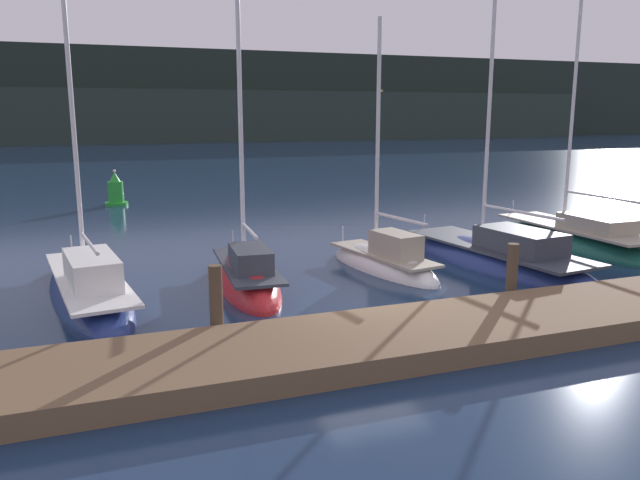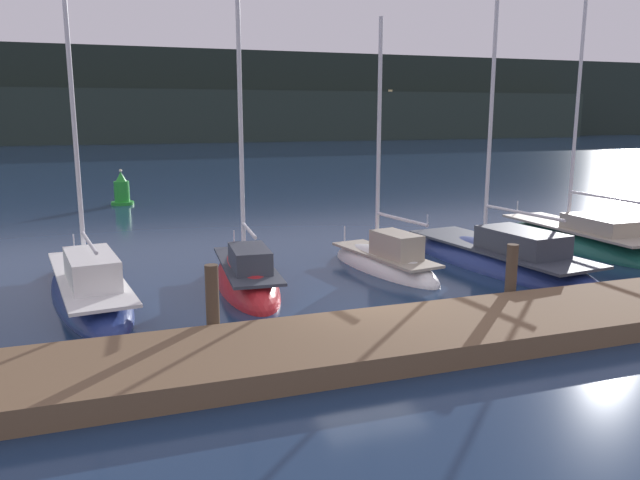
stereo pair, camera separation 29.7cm
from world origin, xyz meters
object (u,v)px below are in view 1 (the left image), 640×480
Objects in this scene: sailboat_berth_4 at (89,292)px; sailboat_berth_5 at (247,283)px; sailboat_berth_7 at (497,262)px; channel_buoy at (116,192)px; sailboat_berth_8 at (576,243)px; sailboat_berth_6 at (384,265)px.

sailboat_berth_4 is 1.21× the size of sailboat_berth_5.
channel_buoy is (-10.65, 17.89, 0.56)m from sailboat_berth_7.
sailboat_berth_8 is 5.72× the size of channel_buoy.
sailboat_berth_4 is 1.04× the size of sailboat_berth_7.
channel_buoy is (-2.67, 17.58, 0.58)m from sailboat_berth_5.
sailboat_berth_8 reaches higher than sailboat_berth_5.
sailboat_berth_6 is 8.04m from sailboat_berth_8.
sailboat_berth_5 is 17.79m from channel_buoy.
channel_buoy is at bearing 132.48° from sailboat_berth_8.
sailboat_berth_4 is 12.09m from sailboat_berth_7.
sailboat_berth_5 is at bearing -174.76° from sailboat_berth_8.
sailboat_berth_4 is at bearing -179.63° from sailboat_berth_6.
sailboat_berth_6 is at bearing 168.62° from sailboat_berth_7.
sailboat_berth_7 is (12.08, -0.67, -0.03)m from sailboat_berth_4.
sailboat_berth_7 is (7.99, -0.30, 0.02)m from sailboat_berth_5.
sailboat_berth_6 is (8.48, 0.05, -0.02)m from sailboat_berth_4.
sailboat_berth_7 is at bearing -3.17° from sailboat_berth_4.
channel_buoy is (-15.06, 16.45, 0.56)m from sailboat_berth_8.
sailboat_berth_6 is (4.39, 0.42, 0.03)m from sailboat_berth_5.
channel_buoy is at bearing 85.27° from sailboat_berth_4.
sailboat_berth_8 reaches higher than sailboat_berth_4.
sailboat_berth_8 is 22.31m from channel_buoy.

